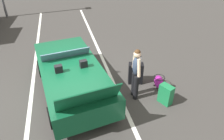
# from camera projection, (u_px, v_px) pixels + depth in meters

# --- Properties ---
(ground_plane) EXTENTS (80.00, 80.00, 0.00)m
(ground_plane) POSITION_uv_depth(u_px,v_px,m) (73.00, 90.00, 6.60)
(ground_plane) COLOR #383533
(lot_line_near) EXTENTS (18.00, 0.12, 0.01)m
(lot_line_near) POSITION_uv_depth(u_px,v_px,m) (114.00, 84.00, 6.89)
(lot_line_near) COLOR silver
(lot_line_near) RESTS_ON ground_plane
(lot_line_mid) EXTENTS (18.00, 0.12, 0.01)m
(lot_line_mid) POSITION_uv_depth(u_px,v_px,m) (31.00, 97.00, 6.32)
(lot_line_mid) COLOR silver
(lot_line_mid) RESTS_ON ground_plane
(convertible_car) EXTENTS (4.38, 2.33, 1.51)m
(convertible_car) POSITION_uv_depth(u_px,v_px,m) (70.00, 72.00, 6.43)
(convertible_car) COLOR #0F4C2D
(convertible_car) RESTS_ON ground_plane
(suitcase_large_black) EXTENTS (0.41, 0.54, 1.08)m
(suitcase_large_black) POSITION_uv_depth(u_px,v_px,m) (136.00, 73.00, 6.78)
(suitcase_large_black) COLOR black
(suitcase_large_black) RESTS_ON ground_plane
(suitcase_medium_bright) EXTENTS (0.46, 0.39, 0.62)m
(suitcase_medium_bright) POSITION_uv_depth(u_px,v_px,m) (166.00, 94.00, 5.94)
(suitcase_medium_bright) COLOR #19723F
(suitcase_medium_bright) RESTS_ON ground_plane
(duffel_bag) EXTENTS (0.70, 0.51, 0.34)m
(duffel_bag) POSITION_uv_depth(u_px,v_px,m) (159.00, 82.00, 6.74)
(duffel_bag) COLOR #991E8C
(duffel_bag) RESTS_ON ground_plane
(traveler_person) EXTENTS (0.60, 0.23, 1.65)m
(traveler_person) POSITION_uv_depth(u_px,v_px,m) (136.00, 72.00, 5.84)
(traveler_person) COLOR black
(traveler_person) RESTS_ON ground_plane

